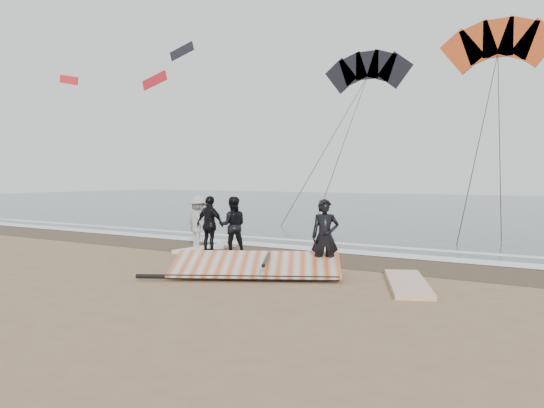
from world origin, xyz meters
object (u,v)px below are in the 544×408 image
(board_white, at_px, (408,283))
(board_cream, at_px, (205,248))
(man_main, at_px, (325,237))
(sail_rig, at_px, (257,267))

(board_white, xyz_separation_m, board_cream, (-7.21, 2.13, -0.01))
(board_white, bearing_deg, man_main, 148.27)
(man_main, height_order, sail_rig, man_main)
(board_white, xyz_separation_m, sail_rig, (-3.42, -0.67, 0.14))
(board_cream, distance_m, sail_rig, 4.72)
(sail_rig, bearing_deg, man_main, 36.82)
(sail_rig, bearing_deg, board_cream, 143.51)
(man_main, bearing_deg, board_cream, 130.37)
(man_main, xyz_separation_m, sail_rig, (-1.31, -0.98, -0.71))
(board_cream, height_order, sail_rig, sail_rig)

